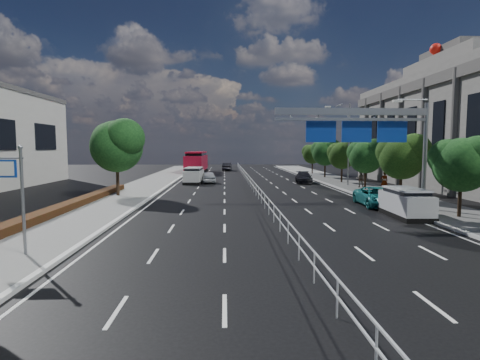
{
  "coord_description": "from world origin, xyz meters",
  "views": [
    {
      "loc": [
        -2.79,
        -14.49,
        4.24
      ],
      "look_at": [
        -1.91,
        6.74,
        2.4
      ],
      "focal_mm": 28.0,
      "sensor_mm": 36.0,
      "label": 1
    }
  ],
  "objects": [
    {
      "name": "overhead_gantry",
      "position": [
        6.74,
        10.05,
        5.61
      ],
      "size": [
        10.24,
        0.38,
        7.45
      ],
      "color": "gray",
      "rests_on": "ground"
    },
    {
      "name": "hedge_near",
      "position": [
        -13.3,
        5.0,
        0.36
      ],
      "size": [
        1.0,
        36.0,
        0.44
      ],
      "primitive_type": "cube",
      "color": "black",
      "rests_on": "sidewalk_near"
    },
    {
      "name": "near_car_silver",
      "position": [
        -4.77,
        30.77,
        0.69
      ],
      "size": [
        2.16,
        4.25,
        1.39
      ],
      "primitive_type": "imported",
      "rotation": [
        0.0,
        0.0,
        3.27
      ],
      "color": "#BABDC2",
      "rests_on": "ground"
    },
    {
      "name": "median_fence",
      "position": [
        0.0,
        22.5,
        0.53
      ],
      "size": [
        0.05,
        85.0,
        1.02
      ],
      "color": "silver",
      "rests_on": "ground"
    },
    {
      "name": "silver_minivan",
      "position": [
        8.3,
        7.75,
        0.87
      ],
      "size": [
        1.92,
        4.32,
        1.78
      ],
      "rotation": [
        0.0,
        0.0,
        -0.02
      ],
      "color": "black",
      "rests_on": "ground"
    },
    {
      "name": "parked_car_dark",
      "position": [
        6.74,
        30.0,
        0.66
      ],
      "size": [
        2.44,
        4.78,
        1.33
      ],
      "primitive_type": "imported",
      "rotation": [
        0.0,
        0.0,
        -0.13
      ],
      "color": "black",
      "rests_on": "ground"
    },
    {
      "name": "far_tree_f",
      "position": [
        11.24,
        29.48,
        3.49
      ],
      "size": [
        3.52,
        3.28,
        5.02
      ],
      "color": "black",
      "rests_on": "ground"
    },
    {
      "name": "far_tree_e",
      "position": [
        11.25,
        21.98,
        3.56
      ],
      "size": [
        3.63,
        3.38,
        5.13
      ],
      "color": "black",
      "rests_on": "ground"
    },
    {
      "name": "kerb_near",
      "position": [
        -9.0,
        0.0,
        0.07
      ],
      "size": [
        0.25,
        140.0,
        0.15
      ],
      "primitive_type": "cube",
      "color": "silver",
      "rests_on": "ground"
    },
    {
      "name": "pedestrian_a",
      "position": [
        12.32,
        20.12,
        1.07
      ],
      "size": [
        0.68,
        0.45,
        1.85
      ],
      "primitive_type": "imported",
      "rotation": [
        0.0,
        0.0,
        3.13
      ],
      "color": "gray",
      "rests_on": "sidewalk_far"
    },
    {
      "name": "ground",
      "position": [
        0.0,
        0.0,
        0.0
      ],
      "size": [
        160.0,
        160.0,
        0.0
      ],
      "primitive_type": "plane",
      "color": "black",
      "rests_on": "ground"
    },
    {
      "name": "far_tree_d",
      "position": [
        11.25,
        14.48,
        3.69
      ],
      "size": [
        3.85,
        3.59,
        5.34
      ],
      "color": "black",
      "rests_on": "ground"
    },
    {
      "name": "far_tree_g",
      "position": [
        11.25,
        36.98,
        3.75
      ],
      "size": [
        3.96,
        3.69,
        5.45
      ],
      "color": "black",
      "rests_on": "ground"
    },
    {
      "name": "far_tree_h",
      "position": [
        11.24,
        44.48,
        3.42
      ],
      "size": [
        3.41,
        3.18,
        4.91
      ],
      "color": "black",
      "rests_on": "ground"
    },
    {
      "name": "streetlight_far",
      "position": [
        10.5,
        26.0,
        5.21
      ],
      "size": [
        2.78,
        2.4,
        9.0
      ],
      "color": "gray",
      "rests_on": "ground"
    },
    {
      "name": "toilet_sign",
      "position": [
        -10.95,
        0.0,
        2.94
      ],
      "size": [
        1.62,
        0.18,
        4.34
      ],
      "color": "gray",
      "rests_on": "ground"
    },
    {
      "name": "near_car_dark",
      "position": [
        -2.28,
        54.79,
        0.72
      ],
      "size": [
        1.89,
        4.5,
        1.44
      ],
      "primitive_type": "imported",
      "rotation": [
        0.0,
        0.0,
        3.06
      ],
      "color": "black",
      "rests_on": "ground"
    },
    {
      "name": "near_tree_back",
      "position": [
        -11.94,
        17.97,
        4.61
      ],
      "size": [
        4.84,
        4.51,
        6.69
      ],
      "color": "black",
      "rests_on": "ground"
    },
    {
      "name": "parked_car_teal",
      "position": [
        8.25,
        12.0,
        0.68
      ],
      "size": [
        2.5,
        5.02,
        1.37
      ],
      "primitive_type": "imported",
      "rotation": [
        0.0,
        0.0,
        -0.05
      ],
      "color": "#197071",
      "rests_on": "ground"
    },
    {
      "name": "red_bus",
      "position": [
        -7.5,
        48.72,
        1.86
      ],
      "size": [
        3.28,
        12.02,
        3.56
      ],
      "rotation": [
        0.0,
        0.0,
        -0.04
      ],
      "color": "black",
      "rests_on": "ground"
    },
    {
      "name": "pedestrian_b",
      "position": [
        11.29,
        23.57,
        1.01
      ],
      "size": [
        1.04,
        0.95,
        1.74
      ],
      "primitive_type": "imported",
      "rotation": [
        0.0,
        0.0,
        2.71
      ],
      "color": "gray",
      "rests_on": "sidewalk_far"
    },
    {
      "name": "far_tree_c",
      "position": [
        11.24,
        6.98,
        3.43
      ],
      "size": [
        3.52,
        3.28,
        4.94
      ],
      "color": "black",
      "rests_on": "ground"
    },
    {
      "name": "white_minivan",
      "position": [
        -6.44,
        29.85,
        0.95
      ],
      "size": [
        2.23,
        4.56,
        1.93
      ],
      "rotation": [
        0.0,
        0.0,
        -0.07
      ],
      "color": "black",
      "rests_on": "ground"
    }
  ]
}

